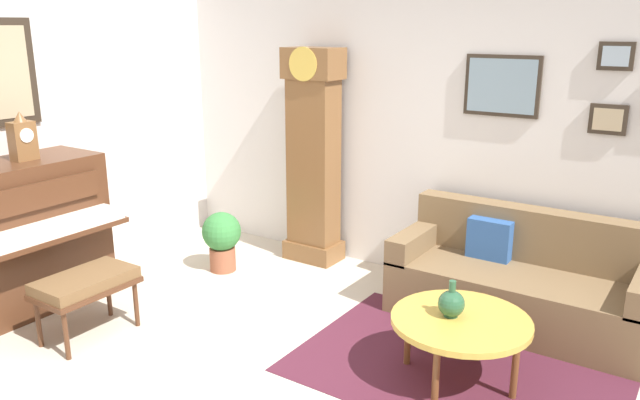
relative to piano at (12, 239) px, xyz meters
name	(u,v)px	position (x,y,z in m)	size (l,w,h in m)	color
ground_plane	(243,396)	(2.23, 0.12, -0.66)	(6.40, 6.00, 0.10)	beige
wall_back	(419,121)	(2.25, 2.52, 0.80)	(5.30, 0.13, 2.80)	silver
area_rug	(458,367)	(3.26, 1.12, -0.60)	(2.10, 1.50, 0.01)	#4C1E2D
piano	(12,239)	(0.00, 0.00, 0.00)	(0.87, 1.44, 1.20)	#4C2B19
piano_bench	(86,285)	(0.83, 0.04, -0.20)	(0.42, 0.70, 0.48)	#4C2B19
grandfather_clock	(313,162)	(1.31, 2.26, 0.36)	(0.52, 0.34, 2.03)	brown
couch	(521,282)	(3.37, 2.06, -0.29)	(1.90, 0.80, 0.84)	brown
coffee_table	(461,323)	(3.31, 0.98, -0.20)	(0.88, 0.88, 0.44)	gold
mantel_clock	(23,138)	(0.00, 0.19, 0.76)	(0.13, 0.18, 0.38)	brown
green_jug	(451,303)	(3.24, 0.97, -0.08)	(0.17, 0.17, 0.24)	#234C33
potted_plant	(222,237)	(0.77, 1.53, -0.28)	(0.36, 0.36, 0.56)	#935138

